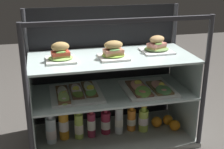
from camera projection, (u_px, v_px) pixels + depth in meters
ground_plane at (112, 139)px, 2.25m from camera, size 6.00×6.00×0.02m
case_base_deck at (112, 135)px, 2.24m from camera, size 1.13×0.54×0.03m
case_frame at (107, 67)px, 2.22m from camera, size 1.13×0.54×0.91m
riser_lower_tier at (112, 114)px, 2.18m from camera, size 1.07×0.48×0.32m
shelf_lower_glass at (112, 93)px, 2.12m from camera, size 1.09×0.49×0.01m
riser_upper_tier at (112, 75)px, 2.08m from camera, size 1.07×0.48×0.24m
shelf_upper_glass at (112, 58)px, 2.03m from camera, size 1.09×0.49×0.01m
plated_roll_sandwich_mid_left at (61, 54)px, 1.93m from camera, size 0.19×0.19×0.12m
plated_roll_sandwich_far_right at (114, 52)px, 1.98m from camera, size 0.19×0.19×0.12m
plated_roll_sandwich_center at (157, 46)px, 2.13m from camera, size 0.21×0.21×0.11m
open_sandwich_tray_near_right_corner at (76, 93)px, 2.06m from camera, size 0.34×0.37×0.06m
open_sandwich_tray_far_left at (149, 88)px, 2.13m from camera, size 0.34×0.37×0.06m
juice_bottle_front_left_end at (51, 130)px, 2.10m from camera, size 0.07×0.07×0.24m
juice_bottle_near_post at (64, 125)px, 2.14m from camera, size 0.07×0.07×0.25m
juice_bottle_back_center at (79, 126)px, 2.15m from camera, size 0.06×0.06×0.24m
juice_bottle_front_second at (91, 124)px, 2.16m from camera, size 0.06×0.06×0.23m
juice_bottle_tucked_behind at (106, 122)px, 2.21m from camera, size 0.07×0.07×0.22m
juice_bottle_front_middle at (119, 120)px, 2.21m from camera, size 0.06×0.06×0.26m
juice_bottle_front_fourth at (131, 119)px, 2.25m from camera, size 0.06×0.06×0.22m
juice_bottle_back_right at (143, 120)px, 2.24m from camera, size 0.07×0.07×0.21m
orange_fruit_beside_bottles at (175, 125)px, 2.26m from camera, size 0.08×0.08×0.08m
orange_fruit_near_left_post at (157, 122)px, 2.31m from camera, size 0.08×0.08×0.08m
orange_fruit_rolled_forward at (168, 120)px, 2.35m from camera, size 0.08×0.08×0.08m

